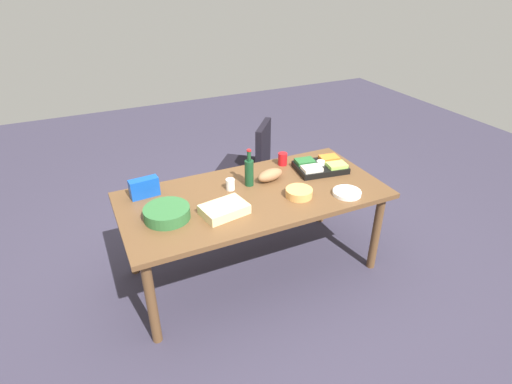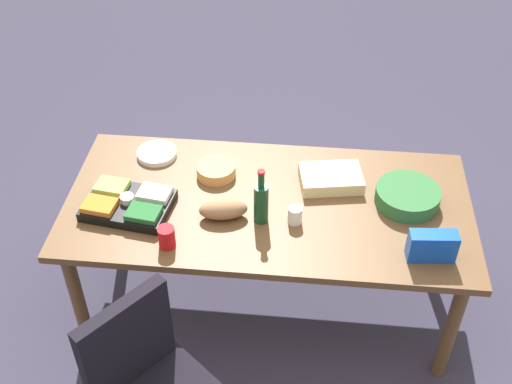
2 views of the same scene
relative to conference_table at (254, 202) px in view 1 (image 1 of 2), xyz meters
name	(u,v)px [view 1 (image 1 of 2)]	position (x,y,z in m)	size (l,w,h in m)	color
ground_plane	(254,269)	(0.00, 0.00, -0.69)	(10.00, 10.00, 0.00)	#373245
conference_table	(254,202)	(0.00, 0.00, 0.00)	(2.07, 0.99, 0.76)	brown
office_chair	(248,175)	(-0.39, -0.99, -0.31)	(0.68, 0.68, 0.95)	gray
red_solo_cup	(283,159)	(-0.45, -0.36, 0.13)	(0.08, 0.08, 0.11)	red
wine_bottle	(249,172)	(-0.02, -0.14, 0.20)	(0.08, 0.08, 0.31)	#143F23
paper_cup	(230,184)	(0.14, -0.13, 0.12)	(0.07, 0.07, 0.09)	white
chip_bag_blue	(144,188)	(0.78, -0.31, 0.15)	(0.22, 0.08, 0.15)	#124AB7
sheet_cake	(224,209)	(0.32, 0.18, 0.11)	(0.32, 0.22, 0.07)	beige
paper_plate_stack	(347,193)	(-0.65, 0.33, 0.09)	(0.22, 0.22, 0.03)	white
chip_bowl	(299,193)	(-0.30, 0.19, 0.11)	(0.21, 0.21, 0.06)	#E2A154
bread_loaf	(270,175)	(-0.21, -0.13, 0.13)	(0.24, 0.11, 0.10)	#966945
salad_bowl	(167,213)	(0.70, 0.06, 0.12)	(0.33, 0.33, 0.09)	#2E6633
veggie_tray	(320,166)	(-0.69, -0.12, 0.11)	(0.46, 0.36, 0.09)	black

